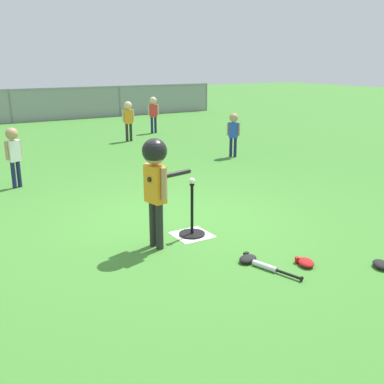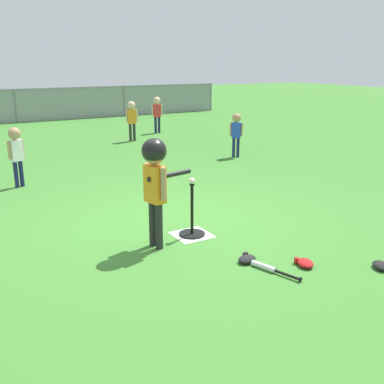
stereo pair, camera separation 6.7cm
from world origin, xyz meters
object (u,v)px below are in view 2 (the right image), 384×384
at_px(spare_bat_silver, 269,268).
at_px(glove_tossed_aside, 382,266).
at_px(batting_tee, 192,227).
at_px(baseball_on_tee, 192,181).
at_px(fielder_deep_center, 157,110).
at_px(glove_by_plate, 305,263).
at_px(fielder_deep_left, 132,116).
at_px(fielder_near_right, 236,129).
at_px(glove_near_bats, 247,259).
at_px(fielder_near_left, 16,149).
at_px(batter_child, 155,171).

xyz_separation_m(spare_bat_silver, glove_tossed_aside, (1.03, -0.55, 0.01)).
xyz_separation_m(batting_tee, glove_tossed_aside, (1.20, -1.80, -0.07)).
xyz_separation_m(baseball_on_tee, fielder_deep_center, (3.28, 7.57, -0.01)).
distance_m(baseball_on_tee, glove_by_plate, 1.60).
height_order(spare_bat_silver, glove_by_plate, glove_by_plate).
distance_m(fielder_deep_left, glove_by_plate, 8.16).
bearing_deg(spare_bat_silver, fielder_deep_left, 76.41).
distance_m(batting_tee, spare_bat_silver, 1.26).
distance_m(fielder_near_right, glove_tossed_aside, 5.74).
distance_m(baseball_on_tee, fielder_deep_center, 8.25).
height_order(fielder_deep_center, spare_bat_silver, fielder_deep_center).
distance_m(baseball_on_tee, glove_tossed_aside, 2.26).
height_order(spare_bat_silver, glove_near_bats, glove_near_bats).
bearing_deg(baseball_on_tee, fielder_near_right, 47.73).
bearing_deg(glove_near_bats, fielder_near_left, 109.10).
bearing_deg(fielder_deep_center, fielder_near_left, -138.14).
distance_m(fielder_deep_left, spare_bat_silver, 8.15).
relative_size(fielder_deep_center, glove_tossed_aside, 3.91).
xyz_separation_m(fielder_deep_left, glove_tossed_aside, (-0.88, -8.45, -0.64)).
bearing_deg(glove_tossed_aside, glove_near_bats, 142.51).
distance_m(fielder_near_right, spare_bat_silver, 5.71).
bearing_deg(baseball_on_tee, fielder_deep_left, 72.64).
height_order(batting_tee, fielder_deep_left, fielder_deep_left).
bearing_deg(fielder_deep_center, fielder_deep_left, -142.30).
xyz_separation_m(batter_child, glove_near_bats, (0.64, -0.86, -0.86)).
bearing_deg(glove_by_plate, glove_tossed_aside, -35.45).
bearing_deg(baseball_on_tee, spare_bat_silver, -82.33).
distance_m(batter_child, fielder_near_right, 5.24).
bearing_deg(fielder_near_right, spare_bat_silver, -122.48).
height_order(fielder_deep_left, fielder_near_left, fielder_deep_left).
xyz_separation_m(baseball_on_tee, fielder_near_left, (-1.40, 3.38, -0.04)).
relative_size(spare_bat_silver, glove_tossed_aside, 2.08).
distance_m(baseball_on_tee, spare_bat_silver, 1.42).
bearing_deg(fielder_deep_left, glove_by_plate, -100.69).
bearing_deg(fielder_near_right, glove_tossed_aside, -110.72).
xyz_separation_m(batting_tee, baseball_on_tee, (0.00, 0.00, 0.59)).
height_order(glove_by_plate, glove_near_bats, same).
height_order(baseball_on_tee, glove_near_bats, baseball_on_tee).
bearing_deg(baseball_on_tee, fielder_near_left, 112.43).
xyz_separation_m(batter_child, glove_tossed_aside, (1.73, -1.69, -0.86)).
bearing_deg(fielder_deep_center, baseball_on_tee, -113.40).
height_order(fielder_near_right, fielder_near_left, fielder_near_left).
bearing_deg(batting_tee, baseball_on_tee, 90.00).
bearing_deg(fielder_deep_center, fielder_near_right, -90.83).
xyz_separation_m(fielder_deep_left, glove_by_plate, (-1.51, -8.00, -0.64)).
xyz_separation_m(batting_tee, fielder_near_left, (-1.40, 3.38, 0.55)).
height_order(batter_child, glove_by_plate, batter_child).
bearing_deg(fielder_deep_center, spare_bat_silver, -109.41).
bearing_deg(batter_child, fielder_deep_left, 68.86).
relative_size(fielder_deep_center, fielder_near_left, 1.04).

